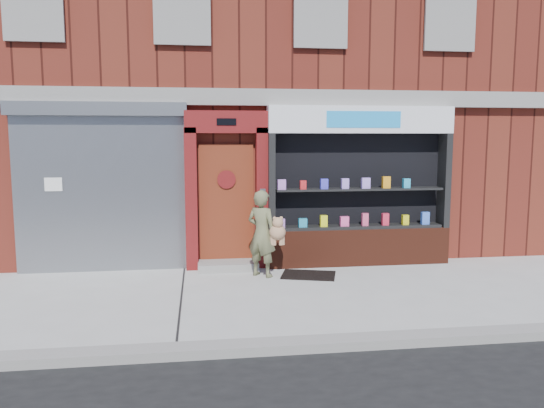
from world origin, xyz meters
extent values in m
plane|color=#9E9E99|center=(0.00, 0.00, 0.00)|extent=(80.00, 80.00, 0.00)
cube|color=gray|center=(0.00, -2.15, 0.06)|extent=(60.00, 0.30, 0.12)
cube|color=#571B13|center=(0.00, 6.00, 4.00)|extent=(12.00, 8.00, 8.00)
cube|color=gray|center=(0.00, 1.92, 3.15)|extent=(12.00, 0.16, 0.30)
cube|color=black|center=(-1.50, 1.97, 4.80)|extent=(0.90, 0.06, 1.40)
cube|color=gray|center=(-1.50, 1.93, 4.80)|extent=(1.00, 0.06, 1.50)
cube|color=black|center=(1.00, 1.97, 4.80)|extent=(0.90, 0.06, 1.40)
cube|color=gray|center=(1.00, 1.93, 4.80)|extent=(1.00, 0.06, 1.50)
cube|color=black|center=(3.50, 1.97, 4.80)|extent=(0.90, 0.06, 1.40)
cube|color=gray|center=(3.50, 1.93, 4.80)|extent=(1.00, 0.06, 1.50)
cube|color=gray|center=(-3.00, 1.94, 1.40)|extent=(3.00, 0.10, 2.80)
cube|color=slate|center=(-3.00, 1.88, 2.92)|extent=(3.10, 0.30, 0.24)
cube|color=white|center=(-3.80, 1.88, 1.60)|extent=(0.30, 0.01, 0.24)
cube|color=#601011|center=(-1.40, 1.86, 1.30)|extent=(0.22, 0.28, 2.60)
cube|color=#601011|center=(-0.10, 1.86, 1.30)|extent=(0.22, 0.28, 2.60)
cube|color=#601011|center=(-0.75, 1.86, 2.70)|extent=(1.50, 0.28, 0.40)
cube|color=black|center=(-0.75, 1.71, 2.70)|extent=(0.35, 0.01, 0.12)
cube|color=maroon|center=(-0.75, 1.97, 1.20)|extent=(1.00, 0.06, 2.20)
cylinder|color=black|center=(-0.75, 1.93, 1.65)|extent=(0.28, 0.02, 0.28)
cylinder|color=#601011|center=(-0.75, 1.92, 1.65)|extent=(0.34, 0.02, 0.34)
cube|color=gray|center=(-0.75, 1.70, 0.07)|extent=(1.10, 0.55, 0.15)
cube|color=slate|center=(-0.10, 1.71, 1.40)|extent=(0.10, 0.02, 0.18)
cube|color=#552214|center=(1.75, 1.80, 0.35)|extent=(3.50, 0.40, 0.70)
cube|color=black|center=(0.06, 1.80, 1.60)|extent=(0.12, 0.40, 1.80)
cube|color=black|center=(3.44, 1.80, 1.60)|extent=(0.12, 0.40, 1.80)
cube|color=black|center=(1.75, 1.99, 1.60)|extent=(3.30, 0.03, 1.80)
cube|color=black|center=(1.75, 1.80, 0.73)|extent=(3.20, 0.36, 0.06)
cube|color=black|center=(1.75, 1.80, 1.45)|extent=(3.20, 0.36, 0.04)
cube|color=white|center=(1.75, 1.80, 2.75)|extent=(3.50, 0.40, 0.50)
cube|color=#1B88D1|center=(1.75, 1.59, 2.75)|extent=(1.40, 0.01, 0.30)
cube|color=#B073CF|center=(0.25, 1.72, 0.84)|extent=(0.12, 0.09, 0.17)
cube|color=teal|center=(0.65, 1.72, 0.84)|extent=(0.16, 0.09, 0.16)
cube|color=yellow|center=(1.05, 1.72, 0.87)|extent=(0.13, 0.09, 0.21)
cube|color=#F3519C|center=(1.45, 1.72, 0.85)|extent=(0.16, 0.09, 0.18)
cube|color=#D94871|center=(1.85, 1.72, 0.88)|extent=(0.12, 0.09, 0.24)
cube|color=#D82642|center=(2.25, 1.72, 0.87)|extent=(0.12, 0.09, 0.23)
cube|color=yellow|center=(2.65, 1.72, 0.85)|extent=(0.12, 0.09, 0.19)
cube|color=#406CDA|center=(3.05, 1.72, 0.88)|extent=(0.15, 0.09, 0.24)
cube|color=#BE7CE0|center=(0.25, 1.72, 1.56)|extent=(0.15, 0.09, 0.18)
cube|color=red|center=(0.65, 1.72, 1.55)|extent=(0.11, 0.09, 0.16)
cube|color=#403FD8|center=(1.05, 1.72, 1.57)|extent=(0.14, 0.09, 0.19)
cube|color=#AB86F1|center=(1.45, 1.72, 1.57)|extent=(0.13, 0.09, 0.19)
cube|color=#AB86F1|center=(1.85, 1.72, 1.57)|extent=(0.16, 0.09, 0.20)
cube|color=orange|center=(2.25, 1.72, 1.58)|extent=(0.15, 0.09, 0.22)
cube|color=#299FCE|center=(2.65, 1.72, 1.56)|extent=(0.13, 0.09, 0.18)
imported|color=#646643|center=(-0.18, 1.16, 0.76)|extent=(0.66, 0.63, 1.52)
sphere|color=#A67853|center=(0.07, 1.04, 0.80)|extent=(0.28, 0.28, 0.28)
sphere|color=#A67853|center=(0.07, 0.99, 0.97)|extent=(0.19, 0.19, 0.19)
sphere|color=#A67853|center=(0.02, 0.99, 1.05)|extent=(0.07, 0.07, 0.07)
sphere|color=#A67853|center=(0.13, 0.99, 1.05)|extent=(0.07, 0.07, 0.07)
cylinder|color=#A67853|center=(-0.02, 1.04, 0.66)|extent=(0.07, 0.07, 0.17)
cylinder|color=#A67853|center=(0.17, 1.04, 0.66)|extent=(0.07, 0.07, 0.17)
cylinder|color=#A67853|center=(0.02, 1.02, 0.66)|extent=(0.07, 0.07, 0.17)
cylinder|color=#A67853|center=(0.13, 1.02, 0.66)|extent=(0.07, 0.07, 0.17)
cube|color=black|center=(0.64, 1.08, 0.01)|extent=(1.07, 0.89, 0.02)
camera|label=1|loc=(-1.25, -7.86, 2.42)|focal=35.00mm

